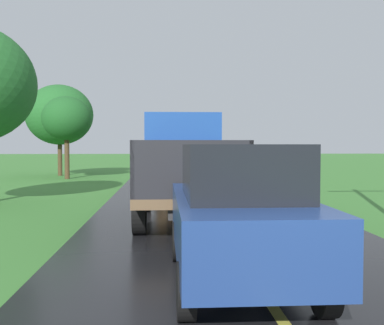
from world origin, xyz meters
The scene contains 5 objects.
banana_truck_near centered at (-0.72, 9.60, 1.46)m, with size 2.38×5.82×2.80m.
banana_truck_far centered at (-0.45, 18.86, 1.46)m, with size 2.38×5.82×2.80m.
roadside_tree_near_left centered at (-6.95, 24.46, 3.53)m, with size 2.85×2.85×4.83m.
roadside_tree_mid_right centered at (-8.03, 27.42, 3.94)m, with size 4.31×4.31×5.88m.
following_car centered at (-0.27, 3.57, 1.07)m, with size 1.74×4.10×1.92m.
Camera 1 is at (-1.28, -2.52, 1.99)m, focal length 42.49 mm.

